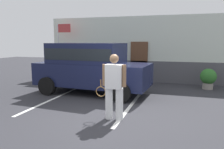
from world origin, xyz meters
TOP-DOWN VIEW (x-y plane):
  - ground_plane at (0.00, 0.00)m, footprint 40.00×40.00m
  - parking_stripe_0 at (-2.57, 1.50)m, footprint 0.12×4.40m
  - parking_stripe_1 at (0.38, 1.50)m, footprint 0.12×4.40m
  - house_frontage at (-0.00, 6.17)m, footprint 10.60×0.40m
  - parked_suv at (-1.62, 2.73)m, footprint 4.73×2.43m
  - tennis_player_man at (0.21, 0.00)m, footprint 0.92×0.28m
  - potted_plant_by_porch at (3.11, 4.96)m, footprint 0.70×0.70m
  - flag_pole at (-4.47, 5.40)m, footprint 0.80×0.05m

SIDE VIEW (x-z plane):
  - ground_plane at x=0.00m, z-range 0.00..0.00m
  - parking_stripe_0 at x=-2.57m, z-range 0.00..0.01m
  - parking_stripe_1 at x=0.38m, z-range 0.00..0.01m
  - potted_plant_by_porch at x=3.11m, z-range 0.05..0.97m
  - tennis_player_man at x=0.21m, z-range 0.03..1.82m
  - parked_suv at x=-1.62m, z-range 0.12..2.17m
  - house_frontage at x=0.00m, z-range -0.10..3.32m
  - flag_pole at x=-4.47m, z-range 0.59..3.70m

